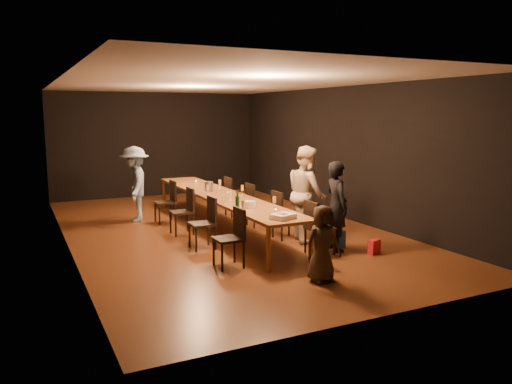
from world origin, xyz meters
name	(u,v)px	position (x,y,z in m)	size (l,w,h in m)	color
ground	(221,230)	(0.00, 0.00, 0.00)	(10.00, 10.00, 0.00)	#472411
room_shell	(220,129)	(0.00, 0.00, 2.08)	(6.04, 10.04, 3.02)	black
table	(221,197)	(0.00, 0.00, 0.70)	(0.90, 6.00, 0.75)	#98592C
chair_right_0	(320,227)	(0.85, -2.40, 0.47)	(0.42, 0.42, 0.93)	black
chair_right_1	(286,215)	(0.85, -1.20, 0.47)	(0.42, 0.42, 0.93)	black
chair_right_2	(258,205)	(0.85, 0.00, 0.47)	(0.42, 0.42, 0.93)	black
chair_right_3	(236,196)	(0.85, 1.20, 0.47)	(0.42, 0.42, 0.93)	black
chair_left_0	(228,238)	(-0.85, -2.40, 0.47)	(0.42, 0.42, 0.93)	black
chair_left_1	(202,223)	(-0.85, -1.20, 0.47)	(0.42, 0.42, 0.93)	black
chair_left_2	(182,211)	(-0.85, 0.00, 0.47)	(0.42, 0.42, 0.93)	black
chair_left_3	(165,202)	(-0.85, 1.20, 0.47)	(0.42, 0.42, 0.93)	black
woman_birthday	(337,206)	(1.23, -2.33, 0.79)	(0.58, 0.38, 1.58)	black
woman_tan	(307,193)	(1.15, -1.47, 0.90)	(0.88, 0.68, 1.80)	beige
man_blue	(135,184)	(-1.39, 1.67, 0.84)	(1.08, 0.62, 1.68)	#7E9FC3
child	(323,244)	(0.09, -3.62, 0.56)	(0.54, 0.35, 1.11)	#3B2E21
gift_bag_red	(374,247)	(1.69, -2.82, 0.13)	(0.21, 0.12, 0.25)	red
gift_bag_blue	(338,239)	(1.36, -2.20, 0.15)	(0.25, 0.16, 0.31)	#2966B5
birthday_cake	(283,216)	(-0.03, -2.68, 0.79)	(0.43, 0.38, 0.08)	white
plate_stack	(249,205)	(-0.13, -1.64, 0.81)	(0.22, 0.22, 0.13)	white
champagne_bottle	(237,199)	(-0.29, -1.48, 0.90)	(0.07, 0.07, 0.30)	black
ice_bucket	(209,186)	(-0.05, 0.57, 0.85)	(0.18, 0.18, 0.20)	silver
wineglass_0	(243,206)	(-0.38, -1.93, 0.85)	(0.06, 0.06, 0.21)	beige
wineglass_1	(274,202)	(0.27, -1.83, 0.85)	(0.06, 0.06, 0.21)	beige
wineglass_2	(230,195)	(-0.12, -0.76, 0.85)	(0.06, 0.06, 0.21)	silver
wineglass_3	(242,190)	(0.35, -0.29, 0.85)	(0.06, 0.06, 0.21)	beige
wineglass_4	(208,190)	(-0.29, 0.01, 0.85)	(0.06, 0.06, 0.21)	silver
wineglass_5	(220,185)	(0.24, 0.67, 0.85)	(0.06, 0.06, 0.21)	silver
tealight_near	(276,211)	(0.15, -2.10, 0.77)	(0.05, 0.05, 0.03)	#B2B7B2
tealight_mid	(228,193)	(0.15, -0.04, 0.77)	(0.05, 0.05, 0.03)	#B2B7B2
tealight_far	(196,182)	(0.15, 1.97, 0.77)	(0.05, 0.05, 0.03)	#B2B7B2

